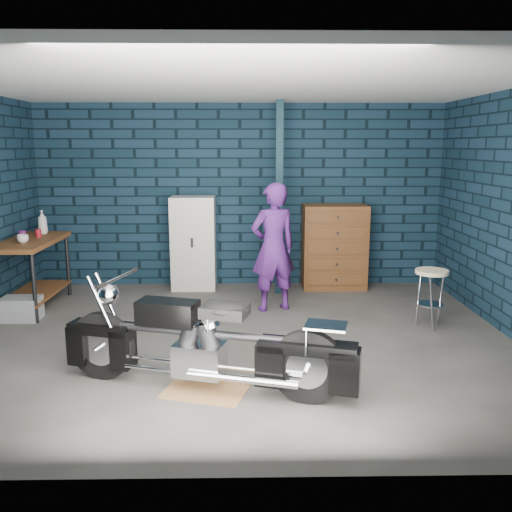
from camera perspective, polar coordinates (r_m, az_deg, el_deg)
The scene contains 15 objects.
ground at distance 5.99m, azimuth -1.86°, elevation -8.86°, with size 6.00×6.00×0.00m, color #53514D.
room_walls at distance 6.17m, azimuth -1.91°, elevation 9.83°, with size 6.02×5.01×2.71m.
support_post at distance 7.61m, azimuth 2.44°, elevation 5.97°, with size 0.10×0.10×2.70m, color #112A36.
workbench at distance 7.59m, azimuth -22.42°, elevation -1.77°, with size 0.60×1.40×0.91m, color brown.
drip_mat at distance 4.87m, azimuth -5.24°, elevation -13.82°, with size 0.70×0.52×0.01m, color #946740.
motorcycle at distance 4.68m, azimuth -5.35°, elevation -8.44°, with size 2.22×0.60×0.98m, color black, non-canonical shape.
person at distance 6.88m, azimuth 1.82°, elevation 0.91°, with size 0.60×0.39×1.64m, color #4D1E72.
storage_bin at distance 7.21m, azimuth -23.51°, elevation -5.11°, with size 0.45×0.32×0.28m, color gray.
locker at distance 8.00m, azimuth -6.60°, elevation 1.35°, with size 0.64×0.46×1.37m, color silver.
tool_chest at distance 8.08m, azimuth 8.24°, elevation 0.96°, with size 0.93×0.52×1.24m, color brown.
shop_stool at distance 6.63m, azimuth 17.86°, elevation -4.29°, with size 0.38×0.38×0.69m, color beige, non-canonical shape.
cup_a at distance 7.27m, azimuth -23.34°, elevation 1.69°, with size 0.13×0.13×0.11m, color beige.
mug_purple at distance 7.49m, azimuth -23.39°, elevation 2.01°, with size 0.09×0.09×0.12m, color #631A69.
mug_red at distance 7.66m, azimuth -21.94°, elevation 2.25°, with size 0.08×0.08×0.11m, color #A31524.
bottle at distance 7.92m, azimuth -21.56°, elevation 3.35°, with size 0.12×0.12×0.32m, color gray.
Camera 1 is at (0.09, -5.61, 2.08)m, focal length 38.00 mm.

